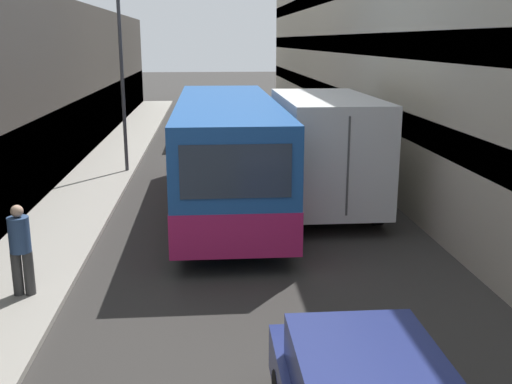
{
  "coord_description": "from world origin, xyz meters",
  "views": [
    {
      "loc": [
        -1.02,
        -0.85,
        4.54
      ],
      "look_at": [
        -0.08,
        10.69,
        1.6
      ],
      "focal_mm": 42.0,
      "sensor_mm": 36.0,
      "label": 1
    }
  ],
  "objects_px": {
    "street_lamp": "(120,34)",
    "pedestrian": "(20,247)",
    "bus": "(227,152)",
    "box_truck": "(320,145)",
    "panel_van": "(204,119)"
  },
  "relations": [
    {
      "from": "pedestrian",
      "to": "street_lamp",
      "type": "height_order",
      "value": "street_lamp"
    },
    {
      "from": "box_truck",
      "to": "pedestrian",
      "type": "distance_m",
      "value": 9.01
    },
    {
      "from": "bus",
      "to": "street_lamp",
      "type": "relative_size",
      "value": 1.56
    },
    {
      "from": "bus",
      "to": "pedestrian",
      "type": "height_order",
      "value": "bus"
    },
    {
      "from": "box_truck",
      "to": "pedestrian",
      "type": "xyz_separation_m",
      "value": [
        -6.49,
        -6.22,
        -0.66
      ]
    },
    {
      "from": "bus",
      "to": "panel_van",
      "type": "xyz_separation_m",
      "value": [
        -0.69,
        11.27,
        -0.54
      ]
    },
    {
      "from": "panel_van",
      "to": "street_lamp",
      "type": "xyz_separation_m",
      "value": [
        -2.67,
        -6.52,
        3.7
      ]
    },
    {
      "from": "pedestrian",
      "to": "bus",
      "type": "bearing_deg",
      "value": 56.64
    },
    {
      "from": "bus",
      "to": "panel_van",
      "type": "distance_m",
      "value": 11.31
    },
    {
      "from": "panel_van",
      "to": "street_lamp",
      "type": "height_order",
      "value": "street_lamp"
    },
    {
      "from": "bus",
      "to": "pedestrian",
      "type": "relative_size",
      "value": 6.27
    },
    {
      "from": "bus",
      "to": "street_lamp",
      "type": "xyz_separation_m",
      "value": [
        -3.36,
        4.75,
        3.16
      ]
    },
    {
      "from": "street_lamp",
      "to": "pedestrian",
      "type": "bearing_deg",
      "value": -92.59
    },
    {
      "from": "bus",
      "to": "pedestrian",
      "type": "distance_m",
      "value": 7.01
    },
    {
      "from": "bus",
      "to": "box_truck",
      "type": "distance_m",
      "value": 2.67
    }
  ]
}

